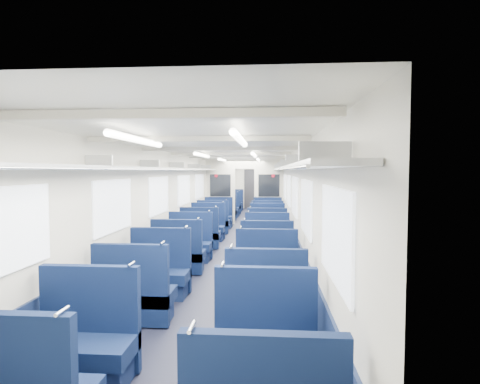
{
  "coord_description": "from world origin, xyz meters",
  "views": [
    {
      "loc": [
        0.85,
        -10.54,
        1.93
      ],
      "look_at": [
        -0.03,
        1.26,
        1.27
      ],
      "focal_mm": 28.55,
      "sensor_mm": 36.0,
      "label": 1
    }
  ],
  "objects_px": {
    "bulkhead": "(245,190)",
    "seat_11": "(267,246)",
    "seat_18": "(218,218)",
    "seat_23": "(268,209)",
    "seat_27": "(268,204)",
    "seat_10": "(190,245)",
    "seat_16": "(213,223)",
    "seat_6": "(159,275)",
    "seat_14": "(208,228)",
    "seat_8": "(178,256)",
    "seat_21": "(268,212)",
    "seat_9": "(267,258)",
    "seat_25": "(268,207)",
    "seat_2": "(84,345)",
    "seat_3": "(265,348)",
    "seat_4": "(135,298)",
    "seat_5": "(266,305)",
    "seat_13": "(267,236)",
    "seat_7": "(267,277)",
    "seat_22": "(228,209)",
    "seat_20": "(225,212)",
    "end_door": "(252,189)",
    "seat_24": "(230,207)",
    "seat_17": "(267,223)",
    "seat_26": "(233,204)",
    "seat_19": "(267,219)",
    "seat_15": "(267,229)",
    "seat_12": "(200,235)"
  },
  "relations": [
    {
      "from": "bulkhead",
      "to": "seat_13",
      "type": "bearing_deg",
      "value": -79.41
    },
    {
      "from": "bulkhead",
      "to": "seat_5",
      "type": "distance_m",
      "value": 9.31
    },
    {
      "from": "seat_5",
      "to": "seat_6",
      "type": "xyz_separation_m",
      "value": [
        -1.66,
        1.22,
        0.0
      ]
    },
    {
      "from": "seat_10",
      "to": "seat_16",
      "type": "bearing_deg",
      "value": 90.0
    },
    {
      "from": "end_door",
      "to": "seat_7",
      "type": "xyz_separation_m",
      "value": [
        0.83,
        -13.79,
        -0.67
      ]
    },
    {
      "from": "end_door",
      "to": "seat_20",
      "type": "xyz_separation_m",
      "value": [
        -0.83,
        -4.84,
        -0.67
      ]
    },
    {
      "from": "bulkhead",
      "to": "seat_8",
      "type": "xyz_separation_m",
      "value": [
        -0.83,
        -6.73,
        -0.9
      ]
    },
    {
      "from": "seat_3",
      "to": "seat_4",
      "type": "bearing_deg",
      "value": 143.01
    },
    {
      "from": "seat_16",
      "to": "seat_18",
      "type": "relative_size",
      "value": 1.0
    },
    {
      "from": "seat_11",
      "to": "seat_14",
      "type": "relative_size",
      "value": 1.0
    },
    {
      "from": "bulkhead",
      "to": "seat_13",
      "type": "height_order",
      "value": "bulkhead"
    },
    {
      "from": "seat_14",
      "to": "seat_25",
      "type": "distance_m",
      "value": 6.78
    },
    {
      "from": "seat_15",
      "to": "seat_23",
      "type": "height_order",
      "value": "same"
    },
    {
      "from": "seat_23",
      "to": "seat_27",
      "type": "height_order",
      "value": "same"
    },
    {
      "from": "seat_17",
      "to": "seat_26",
      "type": "height_order",
      "value": "same"
    },
    {
      "from": "seat_26",
      "to": "seat_27",
      "type": "relative_size",
      "value": 1.0
    },
    {
      "from": "end_door",
      "to": "seat_7",
      "type": "bearing_deg",
      "value": -86.56
    },
    {
      "from": "seat_9",
      "to": "seat_11",
      "type": "relative_size",
      "value": 1.0
    },
    {
      "from": "seat_8",
      "to": "seat_21",
      "type": "bearing_deg",
      "value": 77.91
    },
    {
      "from": "seat_5",
      "to": "seat_27",
      "type": "height_order",
      "value": "same"
    },
    {
      "from": "seat_4",
      "to": "seat_21",
      "type": "relative_size",
      "value": 1.0
    },
    {
      "from": "seat_10",
      "to": "seat_17",
      "type": "height_order",
      "value": "same"
    },
    {
      "from": "seat_20",
      "to": "seat_17",
      "type": "bearing_deg",
      "value": -61.93
    },
    {
      "from": "seat_12",
      "to": "seat_22",
      "type": "xyz_separation_m",
      "value": [
        0.0,
        6.43,
        0.0
      ]
    },
    {
      "from": "seat_26",
      "to": "seat_3",
      "type": "bearing_deg",
      "value": -83.59
    },
    {
      "from": "seat_5",
      "to": "seat_25",
      "type": "xyz_separation_m",
      "value": [
        0.0,
        12.53,
        0.0
      ]
    },
    {
      "from": "seat_8",
      "to": "seat_21",
      "type": "height_order",
      "value": "same"
    },
    {
      "from": "seat_11",
      "to": "seat_24",
      "type": "bearing_deg",
      "value": 100.64
    },
    {
      "from": "seat_22",
      "to": "seat_11",
      "type": "bearing_deg",
      "value": -77.83
    },
    {
      "from": "seat_18",
      "to": "seat_9",
      "type": "bearing_deg",
      "value": -73.91
    },
    {
      "from": "seat_7",
      "to": "seat_12",
      "type": "distance_m",
      "value": 3.96
    },
    {
      "from": "seat_8",
      "to": "seat_22",
      "type": "height_order",
      "value": "same"
    },
    {
      "from": "seat_6",
      "to": "seat_14",
      "type": "relative_size",
      "value": 1.0
    },
    {
      "from": "seat_14",
      "to": "bulkhead",
      "type": "bearing_deg",
      "value": 75.78
    },
    {
      "from": "seat_2",
      "to": "seat_8",
      "type": "bearing_deg",
      "value": 90.0
    },
    {
      "from": "end_door",
      "to": "seat_19",
      "type": "bearing_deg",
      "value": -83.04
    },
    {
      "from": "seat_24",
      "to": "seat_14",
      "type": "bearing_deg",
      "value": -90.0
    },
    {
      "from": "seat_12",
      "to": "seat_17",
      "type": "height_order",
      "value": "same"
    },
    {
      "from": "end_door",
      "to": "seat_2",
      "type": "bearing_deg",
      "value": -92.94
    },
    {
      "from": "bulkhead",
      "to": "seat_11",
      "type": "relative_size",
      "value": 2.62
    },
    {
      "from": "seat_25",
      "to": "seat_20",
      "type": "bearing_deg",
      "value": -125.12
    },
    {
      "from": "seat_2",
      "to": "seat_6",
      "type": "xyz_separation_m",
      "value": [
        0.0,
        2.39,
        0.0
      ]
    },
    {
      "from": "seat_20",
      "to": "seat_21",
      "type": "distance_m",
      "value": 1.66
    },
    {
      "from": "seat_8",
      "to": "seat_20",
      "type": "relative_size",
      "value": 1.0
    },
    {
      "from": "seat_10",
      "to": "seat_27",
      "type": "bearing_deg",
      "value": 80.66
    },
    {
      "from": "seat_3",
      "to": "seat_13",
      "type": "xyz_separation_m",
      "value": [
        0.0,
        5.89,
        0.0
      ]
    },
    {
      "from": "seat_11",
      "to": "seat_16",
      "type": "xyz_separation_m",
      "value": [
        -1.66,
        3.53,
        0.0
      ]
    },
    {
      "from": "seat_7",
      "to": "seat_27",
      "type": "bearing_deg",
      "value": 90.0
    },
    {
      "from": "bulkhead",
      "to": "seat_18",
      "type": "height_order",
      "value": "bulkhead"
    },
    {
      "from": "seat_14",
      "to": "seat_18",
      "type": "relative_size",
      "value": 1.0
    }
  ]
}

